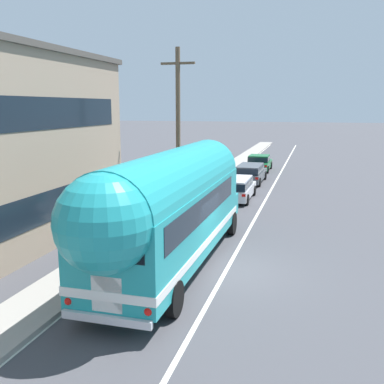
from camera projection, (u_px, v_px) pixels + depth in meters
ground_plane at (226, 271)px, 15.39m from camera, size 300.00×300.00×0.00m
lane_markings at (237, 199)px, 27.19m from camera, size 3.77×80.00×0.01m
sidewalk_slab at (182, 202)px, 26.04m from camera, size 1.86×90.00×0.15m
utility_pole at (178, 128)px, 23.28m from camera, size 1.80×0.24×8.50m
painted_bus at (170, 206)px, 14.87m from camera, size 2.67×12.70×4.12m
car_lead at (235, 187)px, 26.81m from camera, size 2.00×4.39×1.37m
car_second at (250, 172)px, 32.82m from camera, size 1.97×4.76×1.37m
car_third at (259, 162)px, 39.11m from camera, size 1.99×4.40×1.37m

